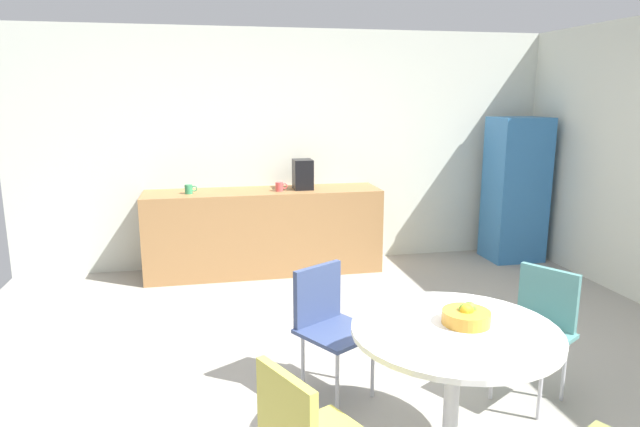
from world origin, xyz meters
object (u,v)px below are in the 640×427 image
Objects in this scene: mug_white at (189,189)px; fruit_bowl at (466,316)px; locker_cabinet at (515,190)px; chair_navy at (327,315)px; mug_green at (280,187)px; chair_teal at (540,318)px; coffee_maker at (303,174)px; round_table at (454,354)px.

fruit_bowl is at bearing -66.07° from mug_white.
chair_navy is (-2.77, -2.48, -0.30)m from locker_cabinet.
chair_navy is at bearing 126.14° from fruit_bowl.
locker_cabinet reaches higher than fruit_bowl.
chair_teal is at bearing -65.81° from mug_green.
chair_navy is 3.35× the size of fruit_bowl.
coffee_maker is (-1.00, 2.90, 0.54)m from chair_teal.
coffee_maker is (-2.48, 0.10, 0.23)m from locker_cabinet.
round_table is 1.28× the size of chair_teal.
mug_white is at bearing 113.93° from fruit_bowl.
mug_white is 0.40× the size of coffee_maker.
locker_cabinet is 2.74m from mug_green.
chair_teal reaches higher than round_table.
mug_white is at bearing 179.25° from locker_cabinet.
round_table is at bearing -86.78° from coffee_maker.
fruit_bowl is at bearing -85.43° from coffee_maker.
mug_white reaches higher than chair_teal.
mug_green is (0.03, 2.49, 0.43)m from chair_navy.
chair_teal is 3.63m from mug_white.
locker_cabinet is 4.01m from round_table.
locker_cabinet is 3.18m from chair_teal.
chair_teal is (-1.47, -2.80, -0.30)m from locker_cabinet.
mug_green is (-1.27, 2.82, 0.43)m from chair_teal.
mug_green is at bearing 97.83° from round_table.
fruit_bowl is (0.08, 0.04, 0.19)m from round_table.
mug_green is (-0.45, 3.31, 0.35)m from round_table.
fruit_bowl is 0.78× the size of coffee_maker.
round_table is 0.21m from fruit_bowl.
mug_white is (-0.90, 2.53, 0.43)m from chair_navy.
chair_navy is at bearing 120.92° from round_table.
coffee_maker reaches higher than chair_teal.
locker_cabinet is 2.49m from coffee_maker.
locker_cabinet is 1.56× the size of round_table.
mug_white is (-3.67, 0.05, 0.12)m from locker_cabinet.
mug_white reaches higher than fruit_bowl.
locker_cabinet is 1.99× the size of chair_teal.
fruit_bowl is (-0.73, -0.45, 0.26)m from chair_teal.
round_table is 0.95m from chair_teal.
locker_cabinet reaches higher than round_table.
coffee_maker is at bearing 93.22° from round_table.
chair_teal is 3.12m from coffee_maker.
mug_white is (-1.39, 3.34, 0.35)m from round_table.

